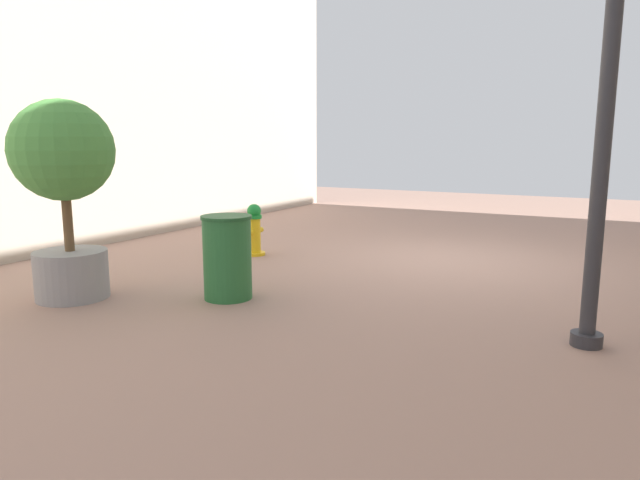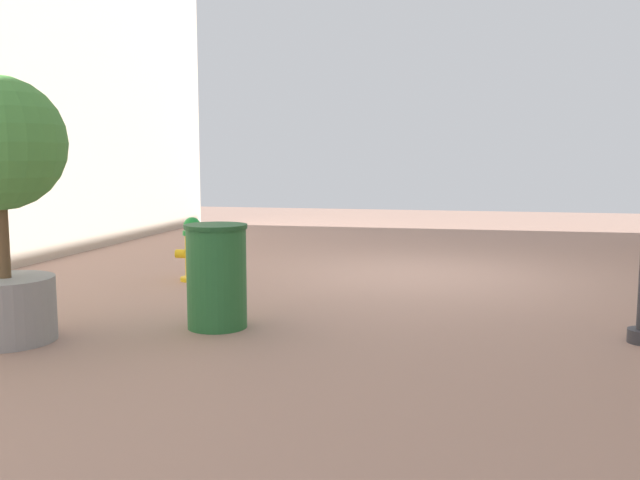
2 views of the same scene
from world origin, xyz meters
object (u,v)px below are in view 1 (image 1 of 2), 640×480
object	(u,v)px
fire_hydrant	(254,230)
planter_tree	(64,176)
trash_bin	(227,257)
street_lamp	(609,70)

from	to	relation	value
fire_hydrant	planter_tree	xyz separation A→B (m)	(0.42, 3.15, 1.02)
planter_tree	fire_hydrant	bearing A→B (deg)	-97.55
fire_hydrant	trash_bin	xyz separation A→B (m)	(-1.21, 2.28, 0.08)
planter_tree	trash_bin	world-z (taller)	planter_tree
planter_tree	street_lamp	world-z (taller)	street_lamp
trash_bin	fire_hydrant	bearing A→B (deg)	-61.98
planter_tree	trash_bin	bearing A→B (deg)	-152.00
street_lamp	trash_bin	world-z (taller)	street_lamp
planter_tree	street_lamp	xyz separation A→B (m)	(-5.48, -1.14, 0.99)
fire_hydrant	trash_bin	bearing A→B (deg)	118.02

